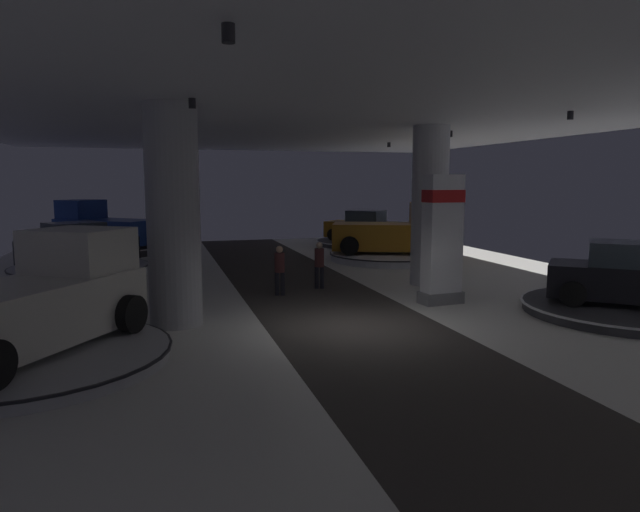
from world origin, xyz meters
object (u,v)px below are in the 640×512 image
object	(u,v)px
visitor_walking_far	(319,262)
pickup_truck_deep_left	(101,227)
display_car_far_left	(78,246)
display_platform_deep_right	(363,242)
column_right	(430,206)
display_platform_near_right	(630,309)
pickup_truck_near_left	(34,302)
display_platform_deep_left	(107,249)
display_car_deep_right	(364,227)
pickup_truck_far_right	(398,233)
display_car_near_right	(631,277)
display_platform_near_left	(25,357)
display_platform_far_left	(80,269)
brand_sign_pylon	(442,237)
column_left	(173,216)
display_platform_far_right	(391,256)
visitor_walking_near	(280,267)

from	to	relation	value
visitor_walking_far	pickup_truck_deep_left	bearing A→B (deg)	122.70
display_car_far_left	display_platform_deep_right	world-z (taller)	display_car_far_left
column_right	display_platform_near_right	bearing A→B (deg)	-60.70
pickup_truck_near_left	display_platform_deep_left	distance (m)	18.12
pickup_truck_near_left	visitor_walking_far	distance (m)	9.66
display_platform_near_right	display_car_deep_right	xyz separation A→B (m)	(-1.06, 18.12, 0.88)
pickup_truck_far_right	visitor_walking_far	distance (m)	7.93
display_car_near_right	pickup_truck_deep_left	distance (m)	23.74
pickup_truck_far_right	display_platform_near_right	world-z (taller)	pickup_truck_far_right
display_platform_near_left	display_platform_deep_right	bearing A→B (deg)	52.90
display_platform_far_left	display_platform_near_right	bearing A→B (deg)	-36.72
brand_sign_pylon	pickup_truck_near_left	xyz separation A→B (m)	(-10.48, -2.66, -0.77)
pickup_truck_far_right	display_car_near_right	xyz separation A→B (m)	(1.72, -11.72, -0.24)
pickup_truck_deep_left	display_car_far_left	bearing A→B (deg)	-92.11
column_left	display_platform_far_right	size ratio (longest dim) A/B	0.97
display_car_far_left	display_platform_deep_left	distance (m)	6.78
display_platform_near_right	display_platform_deep_left	world-z (taller)	display_platform_deep_left
display_platform_deep_right	pickup_truck_deep_left	distance (m)	14.08
pickup_truck_deep_left	visitor_walking_near	distance (m)	14.67
display_car_far_left	display_platform_far_right	bearing A→B (deg)	1.85
column_right	display_platform_deep_right	xyz separation A→B (m)	(2.13, 12.42, -2.60)
display_platform_near_left	display_platform_deep_left	distance (m)	18.36
display_platform_deep_left	pickup_truck_near_left	bearing A→B (deg)	-89.75
brand_sign_pylon	pickup_truck_deep_left	bearing A→B (deg)	124.63
display_platform_deep_left	pickup_truck_deep_left	xyz separation A→B (m)	(-0.24, 0.22, 1.10)
pickup_truck_deep_left	visitor_walking_near	size ratio (longest dim) A/B	3.36
display_platform_far_right	display_platform_deep_right	world-z (taller)	display_platform_far_right
display_car_near_right	display_platform_far_left	bearing A→B (deg)	143.28
visitor_walking_far	brand_sign_pylon	bearing A→B (deg)	-48.78
display_platform_deep_left	brand_sign_pylon	bearing A→B (deg)	-55.59
display_car_deep_right	display_platform_deep_left	bearing A→B (deg)	179.95
brand_sign_pylon	display_platform_far_left	size ratio (longest dim) A/B	0.73
display_car_far_left	visitor_walking_near	size ratio (longest dim) A/B	2.83
display_platform_near_right	visitor_walking_near	distance (m)	10.13
visitor_walking_near	visitor_walking_far	size ratio (longest dim) A/B	1.00
display_platform_near_left	display_platform_near_right	bearing A→B (deg)	0.86
visitor_walking_near	column_left	bearing A→B (deg)	-138.34
column_right	visitor_walking_far	xyz separation A→B (m)	(-3.94, 0.22, -1.84)
display_platform_near_left	display_car_far_left	bearing A→B (deg)	91.96
display_platform_far_right	visitor_walking_far	bearing A→B (deg)	-130.88
brand_sign_pylon	pickup_truck_near_left	world-z (taller)	brand_sign_pylon
display_platform_deep_right	display_platform_deep_left	bearing A→B (deg)	-179.96
display_platform_near_right	display_platform_far_right	bearing A→B (deg)	99.75
display_platform_far_left	display_car_deep_right	xyz separation A→B (m)	(14.28, 6.68, 0.85)
column_left	display_platform_far_left	world-z (taller)	column_left
display_platform_far_right	pickup_truck_deep_left	world-z (taller)	pickup_truck_deep_left
display_car_near_right	brand_sign_pylon	bearing A→B (deg)	147.89
display_car_near_right	display_car_deep_right	xyz separation A→B (m)	(-1.03, 18.10, -0.00)
display_platform_far_right	visitor_walking_far	world-z (taller)	visitor_walking_far
display_platform_deep_right	brand_sign_pylon	bearing A→B (deg)	-101.82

